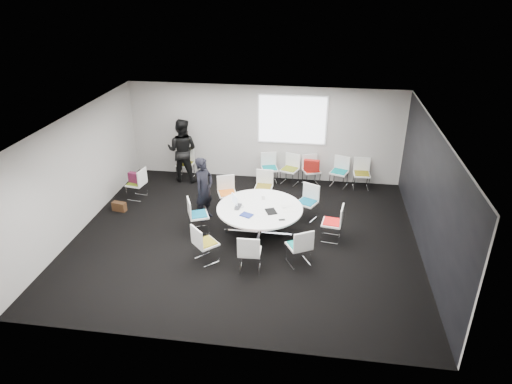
# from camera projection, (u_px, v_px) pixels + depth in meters

# --- Properties ---
(room_shell) EXTENTS (8.08, 7.08, 2.88)m
(room_shell) POSITION_uv_depth(u_px,v_px,m) (249.00, 183.00, 10.20)
(room_shell) COLOR black
(room_shell) RESTS_ON ground
(conference_table) EXTENTS (2.00, 2.00, 0.73)m
(conference_table) POSITION_uv_depth(u_px,v_px,m) (260.00, 216.00, 10.69)
(conference_table) COLOR silver
(conference_table) RESTS_ON ground
(projection_screen) EXTENTS (1.90, 0.03, 1.35)m
(projection_screen) POSITION_uv_depth(u_px,v_px,m) (292.00, 120.00, 12.99)
(projection_screen) COLOR white
(projection_screen) RESTS_ON room_shell
(chair_ring_a) EXTENTS (0.51, 0.52, 0.88)m
(chair_ring_a) POSITION_uv_depth(u_px,v_px,m) (332.00, 229.00, 10.60)
(chair_ring_a) COLOR silver
(chair_ring_a) RESTS_ON ground
(chair_ring_b) EXTENTS (0.61, 0.60, 0.88)m
(chair_ring_b) POSITION_uv_depth(u_px,v_px,m) (307.00, 208.00, 11.52)
(chair_ring_b) COLOR silver
(chair_ring_b) RESTS_ON ground
(chair_ring_c) EXTENTS (0.47, 0.46, 0.88)m
(chair_ring_c) POSITION_uv_depth(u_px,v_px,m) (264.00, 193.00, 12.32)
(chair_ring_c) COLOR silver
(chair_ring_c) RESTS_ON ground
(chair_ring_d) EXTENTS (0.59, 0.59, 0.88)m
(chair_ring_d) POSITION_uv_depth(u_px,v_px,m) (227.00, 199.00, 11.98)
(chair_ring_d) COLOR silver
(chair_ring_d) RESTS_ON ground
(chair_ring_e) EXTENTS (0.60, 0.60, 0.88)m
(chair_ring_e) POSITION_uv_depth(u_px,v_px,m) (198.00, 221.00, 10.93)
(chair_ring_e) COLOR silver
(chair_ring_e) RESTS_ON ground
(chair_ring_f) EXTENTS (0.64, 0.64, 0.88)m
(chair_ring_f) POSITION_uv_depth(u_px,v_px,m) (206.00, 250.00, 9.81)
(chair_ring_f) COLOR silver
(chair_ring_f) RESTS_ON ground
(chair_ring_g) EXTENTS (0.48, 0.47, 0.88)m
(chair_ring_g) POSITION_uv_depth(u_px,v_px,m) (250.00, 259.00, 9.51)
(chair_ring_g) COLOR silver
(chair_ring_g) RESTS_ON ground
(chair_ring_h) EXTENTS (0.62, 0.62, 0.88)m
(chair_ring_h) POSITION_uv_depth(u_px,v_px,m) (299.00, 253.00, 9.72)
(chair_ring_h) COLOR silver
(chair_ring_h) RESTS_ON ground
(chair_back_a) EXTENTS (0.56, 0.55, 0.88)m
(chair_back_a) POSITION_uv_depth(u_px,v_px,m) (269.00, 174.00, 13.48)
(chair_back_a) COLOR silver
(chair_back_a) RESTS_ON ground
(chair_back_b) EXTENTS (0.59, 0.58, 0.88)m
(chair_back_b) POSITION_uv_depth(u_px,v_px,m) (290.00, 175.00, 13.41)
(chair_back_b) COLOR silver
(chair_back_b) RESTS_ON ground
(chair_back_c) EXTENTS (0.59, 0.58, 0.88)m
(chair_back_c) POSITION_uv_depth(u_px,v_px,m) (311.00, 176.00, 13.34)
(chair_back_c) COLOR silver
(chair_back_c) RESTS_ON ground
(chair_back_d) EXTENTS (0.58, 0.58, 0.88)m
(chair_back_d) POSITION_uv_depth(u_px,v_px,m) (339.00, 177.00, 13.23)
(chair_back_d) COLOR silver
(chair_back_d) RESTS_ON ground
(chair_back_e) EXTENTS (0.47, 0.46, 0.88)m
(chair_back_e) POSITION_uv_depth(u_px,v_px,m) (361.00, 179.00, 13.11)
(chair_back_e) COLOR silver
(chair_back_e) RESTS_ON ground
(chair_spare_left) EXTENTS (0.51, 0.52, 0.88)m
(chair_spare_left) POSITION_uv_depth(u_px,v_px,m) (137.00, 189.00, 12.52)
(chair_spare_left) COLOR silver
(chair_spare_left) RESTS_ON ground
(chair_person_back) EXTENTS (0.51, 0.50, 0.88)m
(chair_person_back) POSITION_uv_depth(u_px,v_px,m) (186.00, 169.00, 13.78)
(chair_person_back) COLOR silver
(chair_person_back) RESTS_ON ground
(person_main) EXTENTS (0.60, 0.71, 1.64)m
(person_main) POSITION_uv_depth(u_px,v_px,m) (204.00, 189.00, 11.29)
(person_main) COLOR black
(person_main) RESTS_ON ground
(person_back) EXTENTS (0.96, 0.78, 1.89)m
(person_back) POSITION_uv_depth(u_px,v_px,m) (182.00, 150.00, 13.34)
(person_back) COLOR black
(person_back) RESTS_ON ground
(laptop) EXTENTS (0.22, 0.33, 0.02)m
(laptop) POSITION_uv_depth(u_px,v_px,m) (240.00, 207.00, 10.60)
(laptop) COLOR #333338
(laptop) RESTS_ON conference_table
(laptop_lid) EXTENTS (0.18, 0.26, 0.22)m
(laptop_lid) POSITION_uv_depth(u_px,v_px,m) (235.00, 199.00, 10.69)
(laptop_lid) COLOR silver
(laptop_lid) RESTS_ON conference_table
(notebook_black) EXTENTS (0.32, 0.36, 0.02)m
(notebook_black) POSITION_uv_depth(u_px,v_px,m) (271.00, 211.00, 10.40)
(notebook_black) COLOR black
(notebook_black) RESTS_ON conference_table
(tablet_folio) EXTENTS (0.32, 0.29, 0.03)m
(tablet_folio) POSITION_uv_depth(u_px,v_px,m) (247.00, 215.00, 10.24)
(tablet_folio) COLOR navy
(tablet_folio) RESTS_ON conference_table
(papers_right) EXTENTS (0.37, 0.35, 0.00)m
(papers_right) POSITION_uv_depth(u_px,v_px,m) (287.00, 205.00, 10.69)
(papers_right) COLOR silver
(papers_right) RESTS_ON conference_table
(papers_front) EXTENTS (0.34, 0.26, 0.00)m
(papers_front) POSITION_uv_depth(u_px,v_px,m) (290.00, 210.00, 10.49)
(papers_front) COLOR white
(papers_front) RESTS_ON conference_table
(cup) EXTENTS (0.08, 0.08, 0.09)m
(cup) POSITION_uv_depth(u_px,v_px,m) (263.00, 197.00, 10.96)
(cup) COLOR white
(cup) RESTS_ON conference_table
(phone) EXTENTS (0.15, 0.11, 0.01)m
(phone) POSITION_uv_depth(u_px,v_px,m) (282.00, 220.00, 10.07)
(phone) COLOR black
(phone) RESTS_ON conference_table
(maroon_bag) EXTENTS (0.42, 0.25, 0.28)m
(maroon_bag) POSITION_uv_depth(u_px,v_px,m) (135.00, 178.00, 12.38)
(maroon_bag) COLOR #581733
(maroon_bag) RESTS_ON chair_spare_left
(brown_bag) EXTENTS (0.38, 0.22, 0.24)m
(brown_bag) POSITION_uv_depth(u_px,v_px,m) (119.00, 207.00, 11.94)
(brown_bag) COLOR #392212
(brown_bag) RESTS_ON ground
(red_jacket) EXTENTS (0.45, 0.21, 0.36)m
(red_jacket) POSITION_uv_depth(u_px,v_px,m) (312.00, 165.00, 12.95)
(red_jacket) COLOR maroon
(red_jacket) RESTS_ON chair_back_c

